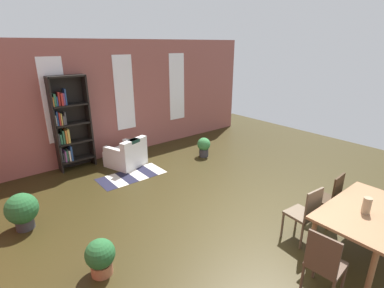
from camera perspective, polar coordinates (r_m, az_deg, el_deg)
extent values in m
plane|color=#2E2610|center=(5.34, 11.37, -14.96)|extent=(11.78, 11.78, 0.00)
cube|color=#96544D|center=(8.21, -13.49, 8.83)|extent=(8.64, 0.12, 3.10)
cube|color=white|center=(7.53, -25.64, 7.74)|extent=(0.55, 0.02, 2.01)
cube|color=white|center=(8.13, -13.35, 9.84)|extent=(0.55, 0.02, 2.01)
cube|color=white|center=(9.04, -3.04, 11.25)|extent=(0.55, 0.02, 2.01)
cube|color=#8A603E|center=(4.85, 31.64, -11.38)|extent=(1.65, 0.96, 0.04)
cylinder|color=#8A603E|center=(4.38, 32.15, -20.91)|extent=(0.07, 0.07, 0.71)
cylinder|color=#8A603E|center=(4.57, 22.85, -17.40)|extent=(0.07, 0.07, 0.71)
cylinder|color=#8A603E|center=(5.73, 29.94, -10.68)|extent=(0.07, 0.07, 0.71)
cylinder|color=#998466|center=(4.69, 31.49, -10.42)|extent=(0.11, 0.11, 0.24)
cube|color=#332415|center=(5.52, 24.86, -9.87)|extent=(0.43, 0.43, 0.04)
cube|color=#332415|center=(5.35, 27.06, -8.09)|extent=(0.38, 0.06, 0.50)
cylinder|color=#332415|center=(5.83, 23.58, -10.70)|extent=(0.04, 0.04, 0.43)
cylinder|color=#332415|center=(5.53, 22.04, -12.15)|extent=(0.04, 0.04, 0.43)
cylinder|color=#332415|center=(5.73, 26.91, -11.77)|extent=(0.04, 0.04, 0.43)
cylinder|color=#332415|center=(5.43, 25.53, -13.32)|extent=(0.04, 0.04, 0.43)
cylinder|color=#43312E|center=(5.94, 32.31, -11.65)|extent=(0.04, 0.04, 0.43)
cylinder|color=#43312E|center=(6.25, 33.47, -10.37)|extent=(0.04, 0.04, 0.43)
cube|color=brown|center=(4.93, 20.88, -12.91)|extent=(0.43, 0.43, 0.04)
cube|color=brown|center=(4.72, 23.08, -11.19)|extent=(0.38, 0.06, 0.50)
cylinder|color=brown|center=(5.26, 20.13, -13.63)|extent=(0.04, 0.04, 0.43)
cylinder|color=brown|center=(5.01, 17.59, -15.12)|extent=(0.04, 0.04, 0.43)
cylinder|color=brown|center=(5.11, 23.46, -15.20)|extent=(0.04, 0.04, 0.43)
cylinder|color=brown|center=(4.85, 21.01, -16.86)|extent=(0.04, 0.04, 0.43)
cube|color=#4C392C|center=(4.10, 25.10, -20.87)|extent=(0.43, 0.43, 0.04)
cube|color=#4C392C|center=(3.81, 24.55, -19.44)|extent=(0.06, 0.38, 0.50)
cylinder|color=#4C392C|center=(4.35, 27.95, -22.78)|extent=(0.04, 0.04, 0.43)
cylinder|color=#4C392C|center=(4.42, 23.29, -21.18)|extent=(0.04, 0.04, 0.43)
cylinder|color=#4C392C|center=(4.16, 21.09, -23.82)|extent=(0.04, 0.04, 0.43)
cube|color=black|center=(7.42, -25.76, 3.15)|extent=(0.04, 0.32, 2.29)
cube|color=black|center=(7.64, -19.88, 4.35)|extent=(0.04, 0.32, 2.29)
cube|color=black|center=(7.66, -23.13, 3.98)|extent=(0.86, 0.01, 2.29)
cube|color=black|center=(7.79, -21.91, -2.74)|extent=(0.82, 0.32, 0.04)
cube|color=#4C4C51|center=(7.64, -24.70, -1.94)|extent=(0.04, 0.16, 0.37)
cube|color=#4C4C51|center=(7.67, -24.28, -2.34)|extent=(0.03, 0.18, 0.23)
cube|color=#8C4C8C|center=(7.67, -24.05, -2.13)|extent=(0.03, 0.24, 0.27)
cube|color=#33724C|center=(7.68, -23.74, -2.06)|extent=(0.04, 0.18, 0.27)
cube|color=white|center=(7.69, -23.40, -1.99)|extent=(0.03, 0.27, 0.27)
cube|color=#284C8C|center=(7.69, -23.09, -1.56)|extent=(0.04, 0.27, 0.37)
cube|color=black|center=(7.64, -22.34, 0.45)|extent=(0.82, 0.32, 0.04)
cube|color=#4C4C51|center=(7.51, -25.16, 0.97)|extent=(0.03, 0.22, 0.27)
cube|color=#33724C|center=(7.53, -24.76, 0.93)|extent=(0.05, 0.20, 0.23)
cube|color=#33724C|center=(7.53, -24.37, 1.33)|extent=(0.04, 0.21, 0.32)
cube|color=orange|center=(7.54, -23.98, 1.46)|extent=(0.04, 0.26, 0.33)
cube|color=gold|center=(7.55, -23.58, 1.61)|extent=(0.05, 0.24, 0.35)
cube|color=black|center=(7.52, -22.78, 3.76)|extent=(0.82, 0.32, 0.04)
cube|color=white|center=(7.39, -25.65, 4.28)|extent=(0.03, 0.18, 0.25)
cube|color=#284C8C|center=(7.39, -25.37, 4.66)|extent=(0.03, 0.17, 0.33)
cube|color=#B22D28|center=(7.41, -25.05, 4.62)|extent=(0.03, 0.21, 0.31)
cube|color=gold|center=(7.42, -24.73, 4.57)|extent=(0.03, 0.22, 0.28)
cube|color=#4C4C51|center=(7.44, -24.31, 4.40)|extent=(0.05, 0.20, 0.21)
cube|color=#4C4C51|center=(7.44, -24.03, 4.76)|extent=(0.03, 0.16, 0.29)
cube|color=black|center=(7.42, -23.24, 7.17)|extent=(0.82, 0.32, 0.04)
cube|color=orange|center=(7.31, -26.17, 7.63)|extent=(0.03, 0.26, 0.22)
cube|color=#33724C|center=(7.31, -25.84, 7.93)|extent=(0.05, 0.22, 0.28)
cube|color=#284C8C|center=(7.33, -25.45, 7.76)|extent=(0.03, 0.20, 0.22)
cube|color=#B22D28|center=(7.33, -25.14, 8.17)|extent=(0.04, 0.19, 0.31)
cube|color=#B22D28|center=(7.35, -24.71, 8.17)|extent=(0.05, 0.26, 0.29)
cube|color=#8C4C8C|center=(7.36, -24.28, 8.20)|extent=(0.03, 0.17, 0.28)
cube|color=#284C8C|center=(7.36, -24.06, 8.61)|extent=(0.03, 0.19, 0.37)
cube|color=black|center=(7.33, -23.94, 12.26)|extent=(0.82, 0.32, 0.04)
cube|color=silver|center=(7.57, -13.09, -2.66)|extent=(1.01, 1.01, 0.40)
cube|color=silver|center=(7.23, -11.51, -0.43)|extent=(0.81, 0.41, 0.35)
cube|color=silver|center=(7.70, -11.48, 0.03)|extent=(0.34, 0.72, 0.15)
cube|color=silver|center=(7.26, -15.13, -1.48)|extent=(0.34, 0.72, 0.15)
cube|color=#19382D|center=(7.19, -11.58, 0.58)|extent=(0.32, 0.25, 0.08)
cylinder|color=#333338|center=(7.98, 2.35, -1.72)|extent=(0.26, 0.26, 0.21)
sphere|color=#387F42|center=(7.90, 2.38, -0.03)|extent=(0.36, 0.36, 0.36)
cylinder|color=#333338|center=(5.79, -30.32, -13.54)|extent=(0.29, 0.29, 0.18)
sphere|color=#235B2D|center=(5.64, -30.84, -10.99)|extent=(0.52, 0.52, 0.52)
cylinder|color=#9E6042|center=(4.43, -17.52, -22.54)|extent=(0.29, 0.29, 0.16)
sphere|color=#235B2D|center=(4.27, -17.87, -20.10)|extent=(0.40, 0.40, 0.40)
cube|color=#1E1E33|center=(6.77, -16.81, -7.56)|extent=(0.26, 0.74, 0.01)
cube|color=silver|center=(6.86, -14.82, -7.00)|extent=(0.26, 0.74, 0.01)
cube|color=#1E1E33|center=(6.96, -12.89, -6.45)|extent=(0.26, 0.74, 0.01)
cube|color=silver|center=(7.06, -11.02, -5.91)|extent=(0.26, 0.74, 0.01)
cube|color=#1E1E33|center=(7.17, -9.20, -5.39)|extent=(0.26, 0.74, 0.01)
cube|color=silver|center=(7.29, -7.45, -4.87)|extent=(0.26, 0.74, 0.01)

